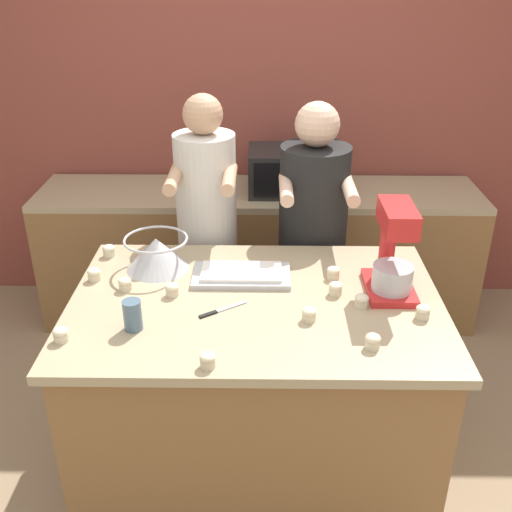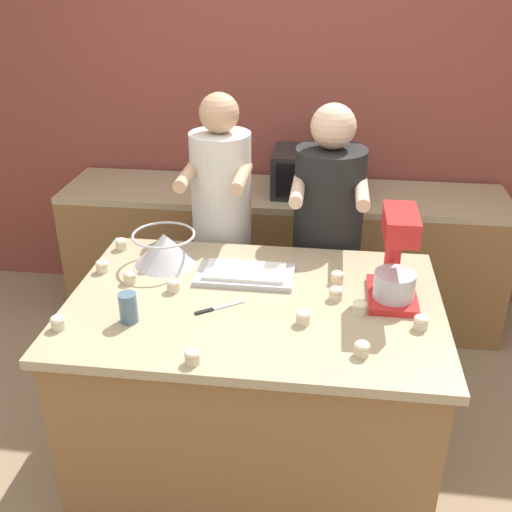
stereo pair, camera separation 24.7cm
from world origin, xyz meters
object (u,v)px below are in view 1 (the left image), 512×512
(person_right, at_px, (312,245))
(cupcake_1, at_px, (125,284))
(mixing_bowl, at_px, (157,252))
(cupcake_0, at_px, (208,360))
(knife, at_px, (220,310))
(cupcake_11, at_px, (373,341))
(person_left, at_px, (208,239))
(cupcake_8, at_px, (362,301))
(cupcake_6, at_px, (94,274))
(cupcake_9, at_px, (309,314))
(cupcake_5, at_px, (61,334))
(cupcake_3, at_px, (423,312))
(cupcake_4, at_px, (335,288))
(baking_tray, at_px, (242,275))
(drinking_glass, at_px, (133,315))
(cupcake_10, at_px, (172,289))
(cupcake_2, at_px, (333,273))
(stand_mixer, at_px, (393,255))
(microwave_oven, at_px, (288,171))

(person_right, xyz_separation_m, cupcake_1, (-0.85, -0.65, 0.13))
(mixing_bowl, height_order, cupcake_0, mixing_bowl)
(knife, distance_m, cupcake_11, 0.63)
(person_left, bearing_deg, cupcake_1, -114.43)
(cupcake_0, xyz_separation_m, cupcake_8, (0.60, 0.41, 0.00))
(cupcake_6, distance_m, cupcake_8, 1.17)
(person_left, bearing_deg, knife, -81.45)
(person_left, xyz_separation_m, cupcake_9, (0.48, -0.88, 0.09))
(person_right, xyz_separation_m, cupcake_5, (-1.01, -1.04, 0.13))
(cupcake_3, distance_m, cupcake_4, 0.37)
(baking_tray, height_order, drinking_glass, drinking_glass)
(cupcake_5, distance_m, cupcake_10, 0.50)
(cupcake_2, bearing_deg, stand_mixer, -24.48)
(person_right, height_order, cupcake_10, person_right)
(stand_mixer, height_order, mixing_bowl, stand_mixer)
(stand_mixer, height_order, cupcake_4, stand_mixer)
(mixing_bowl, distance_m, baking_tray, 0.40)
(microwave_oven, xyz_separation_m, cupcake_3, (0.49, -1.54, -0.06))
(cupcake_2, relative_size, cupcake_6, 1.00)
(cupcake_8, height_order, cupcake_10, same)
(cupcake_0, bearing_deg, person_left, 95.07)
(cupcake_6, xyz_separation_m, cupcake_10, (0.36, -0.13, 0.00))
(drinking_glass, height_order, knife, drinking_glass)
(cupcake_5, bearing_deg, cupcake_10, 42.56)
(cupcake_3, relative_size, cupcake_10, 1.00)
(stand_mixer, xyz_separation_m, cupcake_10, (-0.93, -0.05, -0.14))
(person_right, distance_m, cupcake_4, 0.69)
(person_left, height_order, baking_tray, person_left)
(stand_mixer, xyz_separation_m, mixing_bowl, (-1.03, 0.19, -0.09))
(cupcake_6, distance_m, cupcake_11, 1.26)
(cupcake_10, bearing_deg, cupcake_0, -68.49)
(knife, relative_size, cupcake_11, 3.22)
(cupcake_0, distance_m, cupcake_2, 0.82)
(cupcake_3, distance_m, cupcake_10, 1.03)
(person_right, bearing_deg, stand_mixer, -66.39)
(mixing_bowl, height_order, cupcake_1, mixing_bowl)
(stand_mixer, distance_m, knife, 0.76)
(person_right, height_order, cupcake_8, person_right)
(cupcake_2, bearing_deg, cupcake_1, -172.98)
(baking_tray, relative_size, cupcake_6, 7.31)
(baking_tray, relative_size, cupcake_2, 7.31)
(cupcake_3, bearing_deg, stand_mixer, 113.35)
(drinking_glass, bearing_deg, cupcake_0, -37.61)
(cupcake_0, bearing_deg, cupcake_2, 52.07)
(cupcake_8, bearing_deg, cupcake_6, 169.60)
(cupcake_0, bearing_deg, baking_tray, 81.59)
(cupcake_0, distance_m, cupcake_11, 0.61)
(baking_tray, bearing_deg, person_left, 110.39)
(microwave_oven, bearing_deg, cupcake_2, -82.33)
(stand_mixer, height_order, cupcake_1, stand_mixer)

